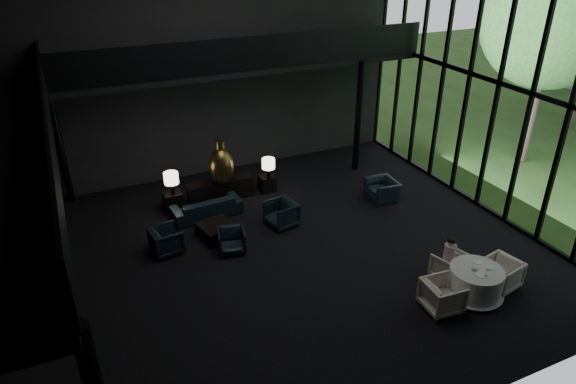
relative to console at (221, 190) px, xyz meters
name	(u,v)px	position (x,y,z in m)	size (l,w,h in m)	color
floor	(281,254)	(0.49, -3.75, -0.35)	(14.00, 12.00, 0.02)	black
wall_back	(207,62)	(0.49, 2.25, 3.65)	(14.00, 0.04, 8.00)	black
wall_front	(447,239)	(0.49, -9.75, 3.65)	(14.00, 0.04, 8.00)	black
curtain_wall	(500,82)	(7.44, -3.75, 3.65)	(0.20, 12.00, 8.00)	black
mezzanine_left	(0,157)	(-5.51, -3.75, 3.65)	(2.00, 12.00, 0.25)	black
mezzanine_back	(246,65)	(1.49, 1.25, 3.65)	(12.00, 2.00, 0.25)	black
railing_left	(48,121)	(-4.51, -3.75, 4.25)	(0.06, 12.00, 1.00)	black
railing_back	(257,53)	(1.49, 0.25, 4.25)	(12.00, 0.06, 1.00)	black
column_nw	(59,144)	(-4.51, 1.95, 1.65)	(0.24, 0.24, 4.00)	black
column_ne	(359,117)	(5.29, 0.25, 1.65)	(0.24, 0.24, 4.00)	black
tree_near	(553,18)	(11.49, -1.75, 4.89)	(4.80, 4.80, 7.65)	#382D23
console	(221,190)	(0.00, 0.00, 0.00)	(2.17, 0.49, 0.69)	black
bronze_urn	(221,165)	(0.00, -0.23, 0.97)	(0.78, 0.78, 1.46)	#B47A21
side_table_left	(173,201)	(-1.60, -0.06, -0.04)	(0.56, 0.56, 0.61)	black
table_lamp_left	(171,179)	(-1.60, -0.20, 0.80)	(0.45, 0.45, 0.75)	black
side_table_right	(267,183)	(1.60, -0.05, -0.08)	(0.49, 0.49, 0.54)	black
table_lamp_right	(268,164)	(1.60, -0.24, 0.71)	(0.43, 0.43, 0.72)	black
sofa	(206,203)	(-0.75, -0.86, 0.09)	(2.22, 0.65, 0.87)	black
lounge_armchair_west	(166,239)	(-2.31, -2.33, 0.08)	(0.83, 0.78, 0.85)	black
lounge_armchair_east	(281,212)	(1.13, -2.33, 0.11)	(0.89, 0.83, 0.92)	black
lounge_armchair_south	(231,240)	(-0.68, -3.04, 0.01)	(0.69, 0.64, 0.71)	black
window_armchair	(382,187)	(4.84, -2.16, 0.06)	(0.94, 0.61, 0.82)	black
coffee_table	(217,231)	(-0.83, -2.16, -0.14)	(0.93, 0.93, 0.41)	black
dining_table	(474,284)	(4.05, -7.29, -0.02)	(1.44, 1.44, 0.75)	white
dining_chair_north	(450,264)	(3.98, -6.47, 0.05)	(0.77, 0.72, 0.79)	white
dining_chair_east	(501,271)	(4.86, -7.30, 0.11)	(0.88, 0.82, 0.91)	silver
dining_chair_west	(443,293)	(3.00, -7.37, 0.12)	(0.90, 0.84, 0.92)	beige
child	(450,249)	(4.03, -6.35, 0.43)	(0.30, 0.30, 0.65)	#CDA1B0
plate_a	(480,275)	(3.96, -7.49, 0.41)	(0.26, 0.26, 0.02)	white
plate_b	(477,262)	(4.27, -7.05, 0.41)	(0.22, 0.22, 0.02)	white
saucer	(490,268)	(4.37, -7.37, 0.41)	(0.17, 0.17, 0.01)	white
coffee_cup	(488,269)	(4.26, -7.40, 0.45)	(0.08, 0.08, 0.06)	white
cereal_bowl	(474,268)	(3.97, -7.26, 0.44)	(0.15, 0.15, 0.08)	white
cream_pot	(486,275)	(4.04, -7.56, 0.44)	(0.05, 0.05, 0.06)	#99999E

